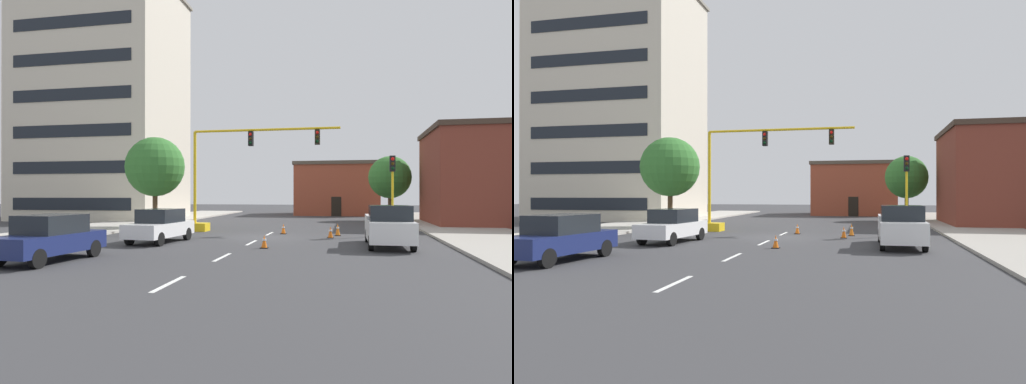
# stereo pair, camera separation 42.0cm
# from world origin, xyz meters

# --- Properties ---
(ground_plane) EXTENTS (160.00, 160.00, 0.00)m
(ground_plane) POSITION_xyz_m (0.00, 0.00, 0.00)
(ground_plane) COLOR #38383A
(sidewalk_left) EXTENTS (6.00, 56.00, 0.14)m
(sidewalk_left) POSITION_xyz_m (-12.67, 8.00, 0.07)
(sidewalk_left) COLOR #B2ADA3
(sidewalk_left) RESTS_ON ground_plane
(sidewalk_right) EXTENTS (6.00, 56.00, 0.14)m
(sidewalk_right) POSITION_xyz_m (12.67, 8.00, 0.07)
(sidewalk_right) COLOR #9E998E
(sidewalk_right) RESTS_ON ground_plane
(lane_stripe_seg_0) EXTENTS (0.16, 2.40, 0.01)m
(lane_stripe_seg_0) POSITION_xyz_m (0.00, -14.00, 0.00)
(lane_stripe_seg_0) COLOR silver
(lane_stripe_seg_0) RESTS_ON ground_plane
(lane_stripe_seg_1) EXTENTS (0.16, 2.40, 0.01)m
(lane_stripe_seg_1) POSITION_xyz_m (0.00, -8.50, 0.00)
(lane_stripe_seg_1) COLOR silver
(lane_stripe_seg_1) RESTS_ON ground_plane
(lane_stripe_seg_2) EXTENTS (0.16, 2.40, 0.01)m
(lane_stripe_seg_2) POSITION_xyz_m (0.00, -3.00, 0.00)
(lane_stripe_seg_2) COLOR silver
(lane_stripe_seg_2) RESTS_ON ground_plane
(lane_stripe_seg_3) EXTENTS (0.16, 2.40, 0.01)m
(lane_stripe_seg_3) POSITION_xyz_m (0.00, 2.50, 0.00)
(lane_stripe_seg_3) COLOR silver
(lane_stripe_seg_3) RESTS_ON ground_plane
(building_tall_left) EXTENTS (14.63, 11.85, 23.06)m
(building_tall_left) POSITION_xyz_m (-19.36, 16.20, 11.54)
(building_tall_left) COLOR beige
(building_tall_left) RESTS_ON ground_plane
(building_brick_center) EXTENTS (9.96, 9.56, 6.28)m
(building_brick_center) POSITION_xyz_m (3.49, 30.75, 3.15)
(building_brick_center) COLOR brown
(building_brick_center) RESTS_ON ground_plane
(building_row_right) EXTENTS (11.45, 10.35, 7.84)m
(building_row_right) POSITION_xyz_m (16.91, 13.74, 3.93)
(building_row_right) COLOR brown
(building_row_right) RESTS_ON ground_plane
(traffic_signal_gantry) EXTENTS (10.64, 1.20, 6.83)m
(traffic_signal_gantry) POSITION_xyz_m (-3.89, 3.56, 2.34)
(traffic_signal_gantry) COLOR yellow
(traffic_signal_gantry) RESTS_ON ground_plane
(traffic_light_pole_right) EXTENTS (0.32, 0.47, 4.80)m
(traffic_light_pole_right) POSITION_xyz_m (7.47, 2.30, 3.53)
(traffic_light_pole_right) COLOR yellow
(traffic_light_pole_right) RESTS_ON ground_plane
(tree_left_near) EXTENTS (4.30, 4.30, 6.64)m
(tree_left_near) POSITION_xyz_m (-8.86, 4.96, 4.47)
(tree_left_near) COLOR #4C3823
(tree_left_near) RESTS_ON ground_plane
(tree_right_far) EXTENTS (3.98, 3.98, 6.09)m
(tree_right_far) POSITION_xyz_m (8.68, 18.71, 4.08)
(tree_right_far) COLOR #4C3823
(tree_right_far) RESTS_ON ground_plane
(pickup_truck_white) EXTENTS (2.04, 5.41, 1.99)m
(pickup_truck_white) POSITION_xyz_m (6.78, -3.43, 0.97)
(pickup_truck_white) COLOR white
(pickup_truck_white) RESTS_ON ground_plane
(sedan_white_near_left) EXTENTS (2.26, 4.65, 1.74)m
(sedan_white_near_left) POSITION_xyz_m (-4.68, -3.80, 0.89)
(sedan_white_near_left) COLOR white
(sedan_white_near_left) RESTS_ON ground_plane
(sedan_navy_mid_left) EXTENTS (2.21, 4.64, 1.74)m
(sedan_navy_mid_left) POSITION_xyz_m (-6.02, -10.85, 0.89)
(sedan_navy_mid_left) COLOR navy
(sedan_navy_mid_left) RESTS_ON ground_plane
(traffic_cone_roadside_a) EXTENTS (0.36, 0.36, 0.62)m
(traffic_cone_roadside_a) POSITION_xyz_m (1.09, -5.23, 0.30)
(traffic_cone_roadside_a) COLOR black
(traffic_cone_roadside_a) RESTS_ON ground_plane
(traffic_cone_roadside_b) EXTENTS (0.36, 0.36, 0.75)m
(traffic_cone_roadside_b) POSITION_xyz_m (4.26, 1.93, 0.37)
(traffic_cone_roadside_b) COLOR black
(traffic_cone_roadside_b) RESTS_ON ground_plane
(traffic_cone_roadside_c) EXTENTS (0.36, 0.36, 0.65)m
(traffic_cone_roadside_c) POSITION_xyz_m (0.88, 2.47, 0.32)
(traffic_cone_roadside_c) COLOR black
(traffic_cone_roadside_c) RESTS_ON ground_plane
(traffic_cone_roadside_d) EXTENTS (0.36, 0.36, 0.67)m
(traffic_cone_roadside_d) POSITION_xyz_m (3.89, 0.34, 0.33)
(traffic_cone_roadside_d) COLOR black
(traffic_cone_roadside_d) RESTS_ON ground_plane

